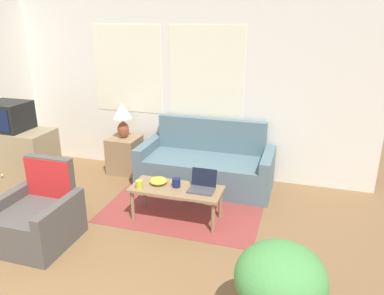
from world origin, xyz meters
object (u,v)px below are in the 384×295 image
object	(u,v)px
cup_navy	(176,183)
table_lamp	(122,116)
potted_plant	(280,284)
armchair	(39,219)
coffee_table	(176,192)
snack_bowl	(158,181)
couch	(206,166)
television	(8,116)
cup_yellow	(139,184)
laptop	(202,185)

from	to	relation	value
cup_navy	table_lamp	bearing A→B (deg)	138.22
table_lamp	potted_plant	size ratio (longest dim) A/B	0.70
armchair	table_lamp	xyz separation A→B (m)	(0.02, 2.00, 0.64)
table_lamp	armchair	bearing A→B (deg)	-90.56
coffee_table	snack_bowl	world-z (taller)	snack_bowl
table_lamp	couch	bearing A→B (deg)	-3.81
television	snack_bowl	bearing A→B (deg)	-2.82
potted_plant	cup_navy	bearing A→B (deg)	131.79
snack_bowl	armchair	bearing A→B (deg)	-138.44
cup_yellow	armchair	bearing A→B (deg)	-139.78
couch	coffee_table	world-z (taller)	couch
cup_navy	snack_bowl	size ratio (longest dim) A/B	0.50
couch	coffee_table	size ratio (longest dim) A/B	1.72
coffee_table	laptop	distance (m)	0.32
television	cup_yellow	bearing A→B (deg)	-8.21
armchair	cup_yellow	size ratio (longest dim) A/B	8.79
coffee_table	cup_navy	world-z (taller)	cup_navy
television	coffee_table	size ratio (longest dim) A/B	0.49
potted_plant	armchair	bearing A→B (deg)	167.37
laptop	armchair	bearing A→B (deg)	-149.82
cup_yellow	potted_plant	distance (m)	2.15
coffee_table	potted_plant	distance (m)	1.94
cup_yellow	snack_bowl	size ratio (longest dim) A/B	0.46
coffee_table	cup_navy	xyz separation A→B (m)	(-0.01, 0.03, 0.10)
armchair	cup_navy	xyz separation A→B (m)	(1.26, 0.89, 0.20)
coffee_table	cup_yellow	size ratio (longest dim) A/B	11.00
laptop	cup_yellow	size ratio (longest dim) A/B	3.03
table_lamp	coffee_table	world-z (taller)	table_lamp
table_lamp	laptop	world-z (taller)	table_lamp
coffee_table	cup_yellow	distance (m)	0.44
couch	television	distance (m)	2.78
cup_navy	potted_plant	bearing A→B (deg)	-48.21
couch	laptop	distance (m)	1.04
potted_plant	couch	bearing A→B (deg)	116.08
couch	table_lamp	bearing A→B (deg)	176.19
television	cup_yellow	distance (m)	2.12
couch	cup_navy	xyz separation A→B (m)	(-0.10, -1.02, 0.18)
coffee_table	laptop	world-z (taller)	laptop
table_lamp	potted_plant	distance (m)	3.65
cup_yellow	snack_bowl	distance (m)	0.25
armchair	cup_yellow	world-z (taller)	armchair
table_lamp	coffee_table	distance (m)	1.77
cup_navy	cup_yellow	bearing A→B (deg)	-157.23
armchair	television	distance (m)	1.74
couch	cup_navy	world-z (taller)	couch
couch	table_lamp	size ratio (longest dim) A/B	3.40
couch	armchair	distance (m)	2.34
television	snack_bowl	distance (m)	2.27
television	cup_navy	xyz separation A→B (m)	(2.42, -0.12, -0.59)
potted_plant	snack_bowl	bearing A→B (deg)	136.17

